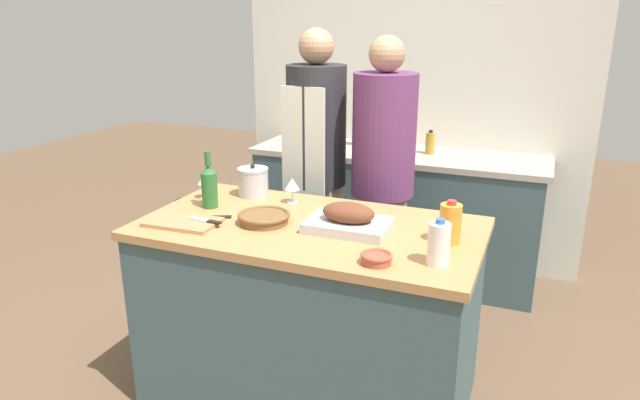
# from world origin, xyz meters

# --- Properties ---
(ground_plane) EXTENTS (12.00, 12.00, 0.00)m
(ground_plane) POSITION_xyz_m (0.00, 0.00, 0.00)
(ground_plane) COLOR brown
(kitchen_island) EXTENTS (1.56, 0.84, 0.91)m
(kitchen_island) POSITION_xyz_m (0.00, 0.00, 0.46)
(kitchen_island) COLOR #3D565B
(kitchen_island) RESTS_ON ground_plane
(back_counter) EXTENTS (2.06, 0.60, 0.91)m
(back_counter) POSITION_xyz_m (0.00, 1.58, 0.46)
(back_counter) COLOR #3D565B
(back_counter) RESTS_ON ground_plane
(back_wall) EXTENTS (2.56, 0.10, 2.55)m
(back_wall) POSITION_xyz_m (0.00, 1.93, 1.27)
(back_wall) COLOR silver
(back_wall) RESTS_ON ground_plane
(roasting_pan) EXTENTS (0.37, 0.25, 0.13)m
(roasting_pan) POSITION_xyz_m (0.19, 0.00, 0.96)
(roasting_pan) COLOR #BCBCC1
(roasting_pan) RESTS_ON kitchen_island
(wicker_basket) EXTENTS (0.24, 0.24, 0.05)m
(wicker_basket) POSITION_xyz_m (-0.20, -0.06, 0.94)
(wicker_basket) COLOR brown
(wicker_basket) RESTS_ON kitchen_island
(cutting_board) EXTENTS (0.34, 0.21, 0.02)m
(cutting_board) POSITION_xyz_m (-0.54, -0.21, 0.92)
(cutting_board) COLOR #AD7F51
(cutting_board) RESTS_ON kitchen_island
(stock_pot) EXTENTS (0.16, 0.16, 0.17)m
(stock_pot) POSITION_xyz_m (-0.45, 0.30, 0.99)
(stock_pot) COLOR #B7B7BC
(stock_pot) RESTS_ON kitchen_island
(mixing_bowl) EXTENTS (0.13, 0.13, 0.04)m
(mixing_bowl) POSITION_xyz_m (0.41, -0.30, 0.94)
(mixing_bowl) COLOR #A84C38
(mixing_bowl) RESTS_ON kitchen_island
(juice_jug) EXTENTS (0.09, 0.09, 0.19)m
(juice_jug) POSITION_xyz_m (0.63, 0.02, 1.00)
(juice_jug) COLOR orange
(juice_jug) RESTS_ON kitchen_island
(milk_jug) EXTENTS (0.09, 0.09, 0.19)m
(milk_jug) POSITION_xyz_m (0.63, -0.22, 1.00)
(milk_jug) COLOR white
(milk_jug) RESTS_ON kitchen_island
(wine_bottle_green) EXTENTS (0.08, 0.08, 0.28)m
(wine_bottle_green) POSITION_xyz_m (-0.56, 0.04, 1.03)
(wine_bottle_green) COLOR #28662D
(wine_bottle_green) RESTS_ON kitchen_island
(wine_glass_left) EXTENTS (0.08, 0.08, 0.14)m
(wine_glass_left) POSITION_xyz_m (-0.66, 0.16, 1.02)
(wine_glass_left) COLOR silver
(wine_glass_left) RESTS_ON kitchen_island
(wine_glass_right) EXTENTS (0.08, 0.08, 0.13)m
(wine_glass_right) POSITION_xyz_m (-0.21, 0.26, 1.01)
(wine_glass_right) COLOR silver
(wine_glass_right) RESTS_ON kitchen_island
(knife_chef) EXTENTS (0.25, 0.14, 0.01)m
(knife_chef) POSITION_xyz_m (-0.49, -0.11, 0.92)
(knife_chef) COLOR #B7B7BC
(knife_chef) RESTS_ON kitchen_island
(knife_paring) EXTENTS (0.18, 0.04, 0.01)m
(knife_paring) POSITION_xyz_m (-0.44, -0.18, 0.94)
(knife_paring) COLOR #B7B7BC
(knife_paring) RESTS_ON cutting_board
(stand_mixer) EXTENTS (0.18, 0.14, 0.32)m
(stand_mixer) POSITION_xyz_m (-0.21, 1.67, 1.05)
(stand_mixer) COLOR silver
(stand_mixer) RESTS_ON back_counter
(condiment_bottle_tall) EXTENTS (0.07, 0.07, 0.18)m
(condiment_bottle_tall) POSITION_xyz_m (0.01, 1.57, 1.00)
(condiment_bottle_tall) COLOR #B28E2D
(condiment_bottle_tall) RESTS_ON back_counter
(condiment_bottle_short) EXTENTS (0.06, 0.06, 0.17)m
(condiment_bottle_short) POSITION_xyz_m (0.22, 1.61, 0.99)
(condiment_bottle_short) COLOR #B28E2D
(condiment_bottle_short) RESTS_ON back_counter
(condiment_bottle_extra) EXTENTS (0.07, 0.07, 0.21)m
(condiment_bottle_extra) POSITION_xyz_m (-0.57, 1.63, 1.01)
(condiment_bottle_extra) COLOR maroon
(condiment_bottle_extra) RESTS_ON back_counter
(person_cook_aproned) EXTENTS (0.35, 0.36, 1.76)m
(person_cook_aproned) POSITION_xyz_m (-0.31, 0.84, 0.98)
(person_cook_aproned) COLOR beige
(person_cook_aproned) RESTS_ON ground_plane
(person_cook_guest) EXTENTS (0.36, 0.36, 1.73)m
(person_cook_guest) POSITION_xyz_m (0.11, 0.83, 0.96)
(person_cook_guest) COLOR beige
(person_cook_guest) RESTS_ON ground_plane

